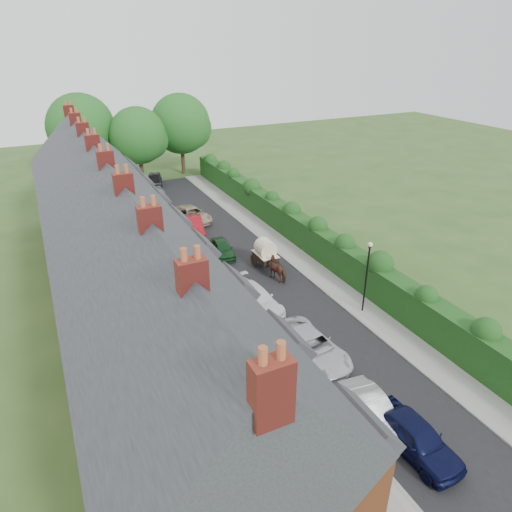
% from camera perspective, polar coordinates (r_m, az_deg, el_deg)
% --- Properties ---
extents(ground, '(140.00, 140.00, 0.00)m').
position_cam_1_polar(ground, '(27.56, 12.59, -12.58)').
color(ground, '#2D4C1E').
rests_on(ground, ground).
extents(road, '(6.00, 58.00, 0.02)m').
position_cam_1_polar(road, '(35.00, 1.02, -2.86)').
color(road, black).
rests_on(road, ground).
extents(pavement_hedge_side, '(2.20, 58.00, 0.12)m').
position_cam_1_polar(pavement_hedge_side, '(36.80, 6.74, -1.43)').
color(pavement_hedge_side, gray).
rests_on(pavement_hedge_side, ground).
extents(pavement_house_side, '(1.70, 58.00, 0.12)m').
position_cam_1_polar(pavement_house_side, '(33.64, -4.86, -4.15)').
color(pavement_house_side, gray).
rests_on(pavement_house_side, ground).
extents(kerb_hedge_side, '(0.18, 58.00, 0.13)m').
position_cam_1_polar(kerb_hedge_side, '(36.30, 5.33, -1.76)').
color(kerb_hedge_side, gray).
rests_on(kerb_hedge_side, ground).
extents(kerb_house_side, '(0.18, 58.00, 0.13)m').
position_cam_1_polar(kerb_house_side, '(33.88, -3.60, -3.86)').
color(kerb_house_side, gray).
rests_on(kerb_house_side, ground).
extents(hedge, '(2.10, 58.00, 2.85)m').
position_cam_1_polar(hedge, '(37.05, 9.22, 1.25)').
color(hedge, '#183C13').
rests_on(hedge, ground).
extents(terrace_row, '(9.05, 40.50, 11.50)m').
position_cam_1_polar(terrace_row, '(29.31, -16.38, -0.23)').
color(terrace_row, '#954826').
rests_on(terrace_row, ground).
extents(garden_wall_row, '(0.35, 40.35, 1.10)m').
position_cam_1_polar(garden_wall_row, '(32.33, -5.89, -4.72)').
color(garden_wall_row, maroon).
rests_on(garden_wall_row, ground).
extents(lamppost, '(0.32, 0.32, 5.16)m').
position_cam_1_polar(lamppost, '(30.25, 13.74, -1.54)').
color(lamppost, black).
rests_on(lamppost, ground).
extents(tree_far_left, '(7.14, 6.80, 9.29)m').
position_cam_1_polar(tree_far_left, '(58.69, -14.22, 14.25)').
color(tree_far_left, '#332316').
rests_on(tree_far_left, ground).
extents(tree_far_right, '(7.98, 7.60, 10.31)m').
position_cam_1_polar(tree_far_right, '(61.96, -9.08, 15.86)').
color(tree_far_right, '#332316').
rests_on(tree_far_right, ground).
extents(tree_far_back, '(8.40, 8.00, 10.82)m').
position_cam_1_polar(tree_far_back, '(60.56, -20.61, 14.65)').
color(tree_far_back, '#332316').
rests_on(tree_far_back, ground).
extents(car_navy, '(2.01, 4.69, 1.58)m').
position_cam_1_polar(car_navy, '(22.94, 19.36, -20.54)').
color(car_navy, black).
rests_on(car_navy, ground).
extents(car_silver_a, '(1.98, 4.48, 1.43)m').
position_cam_1_polar(car_silver_a, '(23.62, 14.30, -18.30)').
color(car_silver_a, silver).
rests_on(car_silver_a, ground).
extents(car_silver_b, '(3.03, 5.82, 1.57)m').
position_cam_1_polar(car_silver_b, '(26.81, 6.82, -11.18)').
color(car_silver_b, silver).
rests_on(car_silver_b, ground).
extents(car_white, '(2.79, 5.63, 1.57)m').
position_cam_1_polar(car_white, '(30.94, -0.18, -5.40)').
color(car_white, white).
rests_on(car_white, ground).
extents(car_green, '(2.03, 4.01, 1.31)m').
position_cam_1_polar(car_green, '(38.47, -4.21, 0.95)').
color(car_green, '#113817').
rests_on(car_green, ground).
extents(car_red, '(2.63, 5.12, 1.61)m').
position_cam_1_polar(car_red, '(42.91, -7.89, 3.71)').
color(car_red, maroon).
rests_on(car_red, ground).
extents(car_beige, '(3.33, 5.41, 1.40)m').
position_cam_1_polar(car_beige, '(46.05, -8.01, 5.15)').
color(car_beige, tan).
rests_on(car_beige, ground).
extents(car_grey, '(2.14, 4.56, 1.29)m').
position_cam_1_polar(car_grey, '(53.12, -12.14, 7.60)').
color(car_grey, slate).
rests_on(car_grey, ground).
extents(car_black, '(2.71, 4.57, 1.46)m').
position_cam_1_polar(car_black, '(58.62, -12.54, 9.38)').
color(car_black, black).
rests_on(car_black, ground).
extents(horse, '(1.39, 2.21, 1.73)m').
position_cam_1_polar(horse, '(34.58, 2.83, -1.67)').
color(horse, '#4F291D').
rests_on(horse, ground).
extents(horse_cart, '(1.53, 3.37, 2.43)m').
position_cam_1_polar(horse_cart, '(36.09, 1.18, 0.54)').
color(horse_cart, black).
rests_on(horse_cart, ground).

